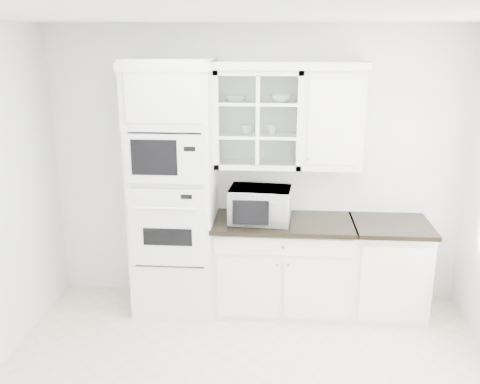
{
  "coord_description": "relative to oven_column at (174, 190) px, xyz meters",
  "views": [
    {
      "loc": [
        0.23,
        -3.33,
        2.58
      ],
      "look_at": [
        -0.1,
        1.05,
        1.3
      ],
      "focal_mm": 40.0,
      "sensor_mm": 36.0,
      "label": 1
    }
  ],
  "objects": [
    {
      "name": "base_cabinet_run",
      "position": [
        1.03,
        0.03,
        -0.74
      ],
      "size": [
        1.32,
        0.67,
        0.92
      ],
      "color": "white",
      "rests_on": "ground"
    },
    {
      "name": "upper_cabinet_solid",
      "position": [
        1.46,
        0.17,
        0.65
      ],
      "size": [
        0.55,
        0.33,
        0.9
      ],
      "primitive_type": "cube",
      "color": "white",
      "rests_on": "room_shell"
    },
    {
      "name": "extra_base_cabinet",
      "position": [
        2.03,
        0.03,
        -0.74
      ],
      "size": [
        0.72,
        0.67,
        0.92
      ],
      "color": "white",
      "rests_on": "ground"
    },
    {
      "name": "crown_molding",
      "position": [
        0.68,
        0.14,
        1.14
      ],
      "size": [
        2.14,
        0.38,
        0.07
      ],
      "primitive_type": "cube",
      "color": "white",
      "rests_on": "room_shell"
    },
    {
      "name": "cup_b",
      "position": [
        0.9,
        0.16,
        0.56
      ],
      "size": [
        0.12,
        0.12,
        0.09
      ],
      "primitive_type": "imported",
      "rotation": [
        0.0,
        0.0,
        0.24
      ],
      "color": "white",
      "rests_on": "upper_cabinet_glass"
    },
    {
      "name": "cup_a",
      "position": [
        0.67,
        0.17,
        0.55
      ],
      "size": [
        0.11,
        0.11,
        0.09
      ],
      "primitive_type": "imported",
      "rotation": [
        0.0,
        0.0,
        0.01
      ],
      "color": "white",
      "rests_on": "upper_cabinet_glass"
    },
    {
      "name": "oven_column",
      "position": [
        0.0,
        0.0,
        0.0
      ],
      "size": [
        0.76,
        0.68,
        2.4
      ],
      "color": "white",
      "rests_on": "ground"
    },
    {
      "name": "room_shell",
      "position": [
        0.75,
        -0.99,
        0.58
      ],
      "size": [
        4.0,
        3.5,
        2.7
      ],
      "color": "white",
      "rests_on": "ground"
    },
    {
      "name": "bowl_b",
      "position": [
        0.98,
        0.16,
        0.84
      ],
      "size": [
        0.24,
        0.24,
        0.06
      ],
      "primitive_type": "imported",
      "rotation": [
        0.0,
        0.0,
        0.22
      ],
      "color": "white",
      "rests_on": "upper_cabinet_glass"
    },
    {
      "name": "bowl_a",
      "position": [
        0.57,
        0.18,
        0.83
      ],
      "size": [
        0.23,
        0.23,
        0.05
      ],
      "primitive_type": "imported",
      "rotation": [
        0.0,
        0.0,
        -0.17
      ],
      "color": "white",
      "rests_on": "upper_cabinet_glass"
    },
    {
      "name": "countertop_microwave",
      "position": [
        0.81,
        -0.01,
        -0.12
      ],
      "size": [
        0.59,
        0.51,
        0.32
      ],
      "primitive_type": "imported",
      "rotation": [
        0.0,
        0.0,
        3.06
      ],
      "color": "white",
      "rests_on": "base_cabinet_run"
    },
    {
      "name": "upper_cabinet_glass",
      "position": [
        0.78,
        0.17,
        0.65
      ],
      "size": [
        0.8,
        0.33,
        0.9
      ],
      "color": "white",
      "rests_on": "room_shell"
    }
  ]
}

